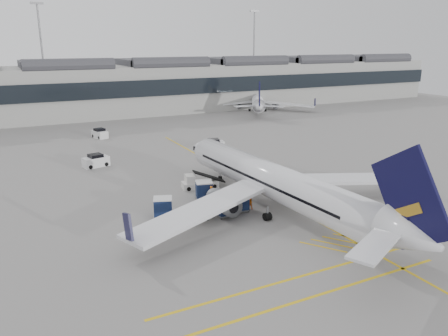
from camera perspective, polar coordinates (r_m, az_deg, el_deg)
name	(u,v)px	position (r m, az deg, el deg)	size (l,w,h in m)	color
ground	(210,231)	(39.20, -1.88, -8.27)	(220.00, 220.00, 0.00)	gray
terminal	(76,89)	(105.91, -18.83, 9.78)	(200.00, 20.45, 12.40)	#9E9E99
light_masts	(56,50)	(119.20, -21.05, 14.22)	(113.00, 0.60, 25.45)	slate
apron_markings	(251,184)	(51.81, 3.48, -2.13)	(0.25, 60.00, 0.01)	gold
airliner_main	(277,183)	(43.30, 6.94, -1.94)	(33.36, 36.54, 9.71)	silver
airliner_far	(257,101)	(108.90, 4.39, 8.74)	(25.01, 27.59, 8.15)	silver
belt_loader	(199,183)	(50.43, -3.29, -1.93)	(5.14, 2.23, 2.05)	silver
baggage_cart_a	(226,206)	(42.15, 0.22, -4.98)	(1.84, 1.53, 1.89)	gray
baggage_cart_b	(239,202)	(43.34, 2.02, -4.43)	(1.87, 1.59, 1.84)	gray
baggage_cart_c	(204,190)	(46.71, -2.62, -2.84)	(2.17, 1.94, 1.93)	gray
baggage_cart_d	(163,207)	(42.26, -7.98, -5.04)	(2.27, 2.07, 1.96)	gray
ramp_agent_a	(212,194)	(45.76, -1.61, -3.44)	(0.64, 0.42, 1.77)	orange
ramp_agent_b	(249,201)	(43.88, 3.27, -4.36)	(0.84, 0.65, 1.72)	#DF5D0B
pushback_tug	(196,213)	(41.66, -3.67, -5.85)	(2.69, 1.86, 1.41)	#515347
safety_cone_nose	(231,157)	(63.24, 0.98, 1.51)	(0.38, 0.38, 0.53)	#F24C0A
safety_cone_engine	(301,197)	(47.43, 10.05, -3.78)	(0.36, 0.36, 0.50)	#F24C0A
service_van_left	(96,161)	(61.43, -16.39, 0.89)	(3.66, 2.41, 1.73)	silver
service_van_mid	(100,134)	(80.07, -15.92, 4.34)	(2.50, 3.59, 1.67)	silver
service_van_right	(214,145)	(68.57, -1.37, 3.07)	(3.53, 2.29, 1.67)	silver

